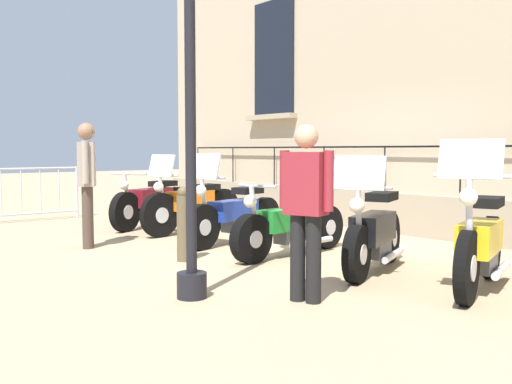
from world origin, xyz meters
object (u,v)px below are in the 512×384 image
Objects in this scene: motorcycle_black at (374,235)px; pedestrian_walking at (87,177)px; motorcycle_orange at (192,206)px; motorcycle_yellow at (480,245)px; pedestrian_standing at (306,203)px; crowd_barrier at (31,192)px; bollard at (184,223)px; motorcycle_blue at (235,215)px; motorcycle_green at (291,226)px; motorcycle_maroon at (153,203)px.

pedestrian_walking is (1.83, -3.60, 0.57)m from motorcycle_black.
motorcycle_yellow reaches higher than motorcycle_orange.
pedestrian_walking is at bearing -63.07° from motorcycle_black.
pedestrian_walking is (1.93, 0.31, 0.55)m from motorcycle_orange.
motorcycle_black is at bearing -163.34° from pedestrian_standing.
crowd_barrier is 2.03× the size of bollard.
motorcycle_blue is 1.10× the size of crowd_barrier.
motorcycle_orange reaches higher than motorcycle_green.
pedestrian_walking is (1.93, -4.83, 0.54)m from motorcycle_yellow.
motorcycle_black is 7.38m from crowd_barrier.
crowd_barrier is at bearing -76.60° from motorcycle_green.
motorcycle_blue is (0.11, 1.32, -0.03)m from motorcycle_orange.
motorcycle_orange is at bearing 95.04° from motorcycle_maroon.
crowd_barrier is at bearing -56.98° from motorcycle_maroon.
motorcycle_green is 6.05m from crowd_barrier.
motorcycle_blue is at bearing 106.91° from crowd_barrier.
motorcycle_maroon reaches higher than motorcycle_green.
motorcycle_yellow is at bearing 100.16° from crowd_barrier.
motorcycle_orange is at bearing 114.63° from crowd_barrier.
motorcycle_black reaches higher than crowd_barrier.
motorcycle_blue is 3.42m from pedestrian_standing.
motorcycle_maroon is 6.28m from motorcycle_yellow.
bollard is (1.42, 2.01, 0.02)m from motorcycle_orange.
motorcycle_blue is at bearing -152.32° from bollard.
pedestrian_walking is (0.41, 3.64, 0.43)m from crowd_barrier.
bollard is (-0.10, 5.33, -0.09)m from crowd_barrier.
motorcycle_black is at bearing -85.51° from motorcycle_yellow.
motorcycle_orange reaches higher than bollard.
pedestrian_standing is (0.19, 2.35, 0.43)m from bollard.
motorcycle_maroon is at bearing -90.04° from motorcycle_black.
motorcycle_green is 1.13× the size of crowd_barrier.
motorcycle_green is (0.02, 3.69, -0.04)m from motorcycle_maroon.
motorcycle_orange is 0.97× the size of motorcycle_green.
motorcycle_maroon reaches higher than bollard.
pedestrian_standing is (1.50, 3.04, 0.47)m from motorcycle_blue.
pedestrian_walking is (0.32, -4.05, 0.10)m from pedestrian_standing.
crowd_barrier is at bearing -79.84° from motorcycle_yellow.
motorcycle_green is (0.12, 2.56, -0.07)m from motorcycle_orange.
pedestrian_standing is at bearing 50.50° from motorcycle_green.
motorcycle_orange is 2.56m from motorcycle_green.
pedestrian_walking reaches higher than motorcycle_yellow.
motorcycle_yellow is at bearing 91.57° from motorcycle_blue.
motorcycle_green is 2.39m from pedestrian_standing.
motorcycle_blue is at bearing -116.24° from pedestrian_standing.
crowd_barrier is (1.41, -4.65, 0.14)m from motorcycle_blue.
motorcycle_black is 1.93× the size of bollard.
motorcycle_yellow reaches higher than crowd_barrier.
motorcycle_black is at bearing 124.65° from bollard.
motorcycle_blue reaches higher than bollard.
pedestrian_standing reaches higher than motorcycle_maroon.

